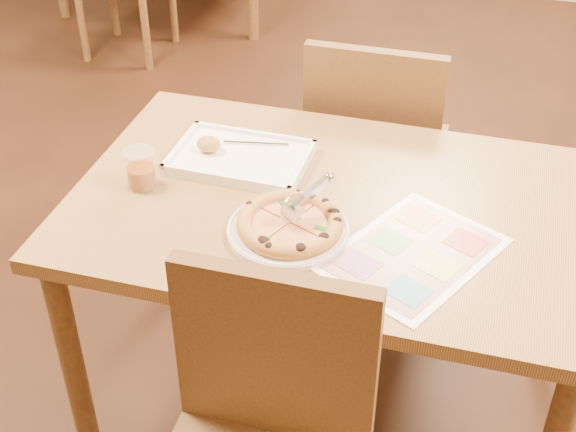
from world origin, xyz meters
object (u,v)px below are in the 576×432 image
(menu, at_px, (413,254))
(appetizer_tray, at_px, (238,158))
(pizza, at_px, (290,224))
(plate, at_px, (288,231))
(pizza_cutter, at_px, (306,198))
(chair_near, at_px, (262,429))
(dining_table, at_px, (332,228))
(chair_far, at_px, (375,136))
(glass_tumbler, at_px, (141,171))

(menu, bearing_deg, appetizer_tray, 152.77)
(pizza, bearing_deg, plate, -172.64)
(menu, bearing_deg, pizza, -179.93)
(plate, bearing_deg, pizza_cutter, 47.55)
(chair_near, bearing_deg, dining_table, 90.00)
(pizza_cutter, bearing_deg, menu, -62.94)
(chair_near, height_order, plate, chair_near)
(chair_near, relative_size, chair_far, 1.00)
(chair_near, relative_size, appetizer_tray, 1.31)
(pizza, distance_m, menu, 0.29)
(dining_table, height_order, chair_far, chair_far)
(appetizer_tray, bearing_deg, chair_near, -68.00)
(glass_tumbler, bearing_deg, pizza, -12.20)
(pizza_cutter, xyz_separation_m, glass_tumbler, (-0.44, 0.06, -0.04))
(dining_table, height_order, glass_tumbler, glass_tumbler)
(chair_far, height_order, plate, chair_far)
(chair_far, xyz_separation_m, glass_tumbler, (-0.48, -0.67, 0.20))
(glass_tumbler, bearing_deg, chair_far, 54.07)
(chair_near, xyz_separation_m, glass_tumbler, (-0.48, 0.54, 0.20))
(dining_table, bearing_deg, chair_far, 90.00)
(chair_far, height_order, appetizer_tray, chair_far)
(dining_table, distance_m, chair_far, 0.61)
(glass_tumbler, height_order, menu, glass_tumbler)
(plate, distance_m, menu, 0.30)
(dining_table, bearing_deg, appetizer_tray, 159.63)
(dining_table, relative_size, appetizer_tray, 3.61)
(pizza, bearing_deg, chair_far, 84.86)
(pizza_cutter, distance_m, menu, 0.28)
(dining_table, distance_m, chair_near, 0.61)
(glass_tumbler, bearing_deg, appetizer_tray, 41.04)
(pizza, height_order, menu, pizza)
(dining_table, height_order, menu, menu)
(glass_tumbler, relative_size, menu, 0.25)
(dining_table, distance_m, pizza_cutter, 0.21)
(appetizer_tray, bearing_deg, pizza_cutter, -42.78)
(chair_near, height_order, appetizer_tray, chair_near)
(chair_far, distance_m, glass_tumbler, 0.85)
(chair_far, distance_m, plate, 0.78)
(chair_near, distance_m, plate, 0.48)
(dining_table, xyz_separation_m, plate, (-0.07, -0.16, 0.09))
(plate, distance_m, appetizer_tray, 0.34)
(chair_near, bearing_deg, chair_far, 90.00)
(pizza, height_order, pizza_cutter, pizza_cutter)
(dining_table, xyz_separation_m, chair_near, (0.00, -0.60, -0.07))
(chair_far, relative_size, menu, 1.17)
(pizza_cutter, bearing_deg, chair_far, 31.33)
(pizza, distance_m, appetizer_tray, 0.34)
(dining_table, xyz_separation_m, glass_tumbler, (-0.48, -0.07, 0.13))
(plate, height_order, pizza_cutter, pizza_cutter)
(dining_table, distance_m, pizza, 0.20)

